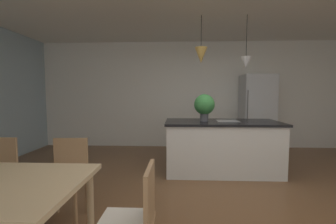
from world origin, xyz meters
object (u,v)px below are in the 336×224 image
Objects in this scene: chair_far_right at (67,176)px; potted_plant_on_island at (204,105)px; chair_kitchen_end at (131,222)px; refrigerator at (257,113)px; kitchen_island at (222,146)px.

potted_plant_on_island is (1.67, 1.58, 0.71)m from chair_far_right.
refrigerator reaches higher than chair_kitchen_end.
chair_kitchen_end is 0.44× the size of kitchen_island.
kitchen_island is at bearing 0.00° from potted_plant_on_island.
refrigerator is at bearing 45.17° from chair_far_right.
chair_far_right and chair_kitchen_end have the same top height.
refrigerator is at bearing 47.22° from potted_plant_on_island.
potted_plant_on_island reaches higher than chair_far_right.
chair_far_right is 0.48× the size of refrigerator.
refrigerator is (3.11, 3.13, 0.44)m from chair_far_right.
chair_far_right is 2.54m from kitchen_island.
refrigerator reaches higher than potted_plant_on_island.
potted_plant_on_island is at bearing -132.78° from refrigerator.
refrigerator is (1.13, 1.56, 0.45)m from kitchen_island.
refrigerator is (2.23, 3.97, 0.44)m from chair_kitchen_end.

